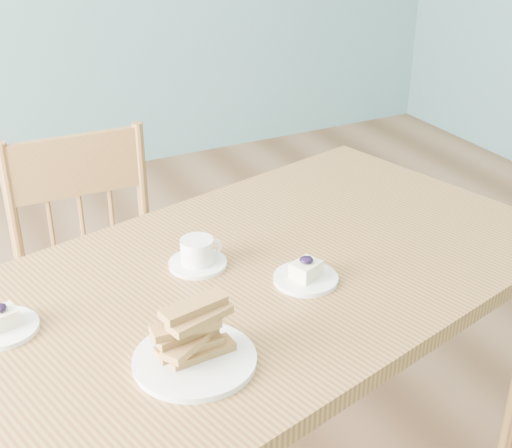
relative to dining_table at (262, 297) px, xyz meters
name	(u,v)px	position (x,y,z in m)	size (l,w,h in m)	color
room	(254,3)	(0.02, 0.08, 0.65)	(5.01, 5.01, 2.71)	#936344
dining_table	(262,297)	(0.00, 0.00, 0.00)	(1.60, 1.15, 0.77)	olive
dining_chair	(99,293)	(-0.26, 0.54, -0.22)	(0.44, 0.42, 0.93)	olive
cheesecake_plate_near	(306,275)	(0.06, -0.09, 0.09)	(0.14, 0.14, 0.06)	white
cheesecake_plate_far	(2,324)	(-0.57, 0.02, 0.09)	(0.14, 0.14, 0.06)	white
coffee_cup	(198,254)	(-0.12, 0.08, 0.11)	(0.13, 0.13, 0.07)	white
biscotti_plate	(194,344)	(-0.27, -0.24, 0.12)	(0.23, 0.23, 0.12)	white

